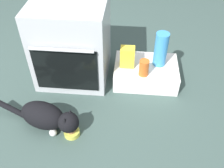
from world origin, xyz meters
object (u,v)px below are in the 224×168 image
pantry_cabinet (146,72)px  snack_bag (127,57)px  oven (72,41)px  food_bowl (72,132)px  cat (47,117)px  sauce_jar (144,68)px  water_bottle (161,49)px

pantry_cabinet → snack_bag: size_ratio=3.04×
oven → snack_bag: (0.47, -0.06, -0.09)m
pantry_cabinet → food_bowl: (-0.53, -0.66, -0.06)m
oven → cat: 0.69m
oven → sauce_jar: (0.61, -0.17, -0.11)m
pantry_cabinet → cat: bearing=-139.9°
sauce_jar → pantry_cabinet: bearing=78.2°
oven → cat: (-0.07, -0.64, -0.23)m
snack_bag → food_bowl: bearing=-119.9°
food_bowl → cat: 0.21m
snack_bag → pantry_cabinet: bearing=7.4°
pantry_cabinet → food_bowl: 0.85m
sauce_jar → cat: bearing=-145.5°
food_bowl → cat: bearing=163.8°
food_bowl → water_bottle: 0.98m
food_bowl → sauce_jar: sauce_jar is taller
oven → sauce_jar: bearing=-15.2°
pantry_cabinet → snack_bag: snack_bag is taller
oven → snack_bag: size_ratio=3.90×
water_bottle → sauce_jar: bearing=-130.1°
food_bowl → oven: bearing=98.9°
cat → pantry_cabinet: bearing=56.3°
pantry_cabinet → food_bowl: bearing=-129.0°
cat → sauce_jar: bearing=50.7°
pantry_cabinet → sauce_jar: size_ratio=3.91×
oven → snack_bag: bearing=-7.0°
oven → sauce_jar: 0.65m
pantry_cabinet → sauce_jar: (-0.03, -0.13, 0.15)m
snack_bag → water_bottle: bearing=10.2°
oven → water_bottle: 0.75m
pantry_cabinet → snack_bag: (-0.17, -0.02, 0.17)m
cat → water_bottle: (0.82, 0.63, 0.20)m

